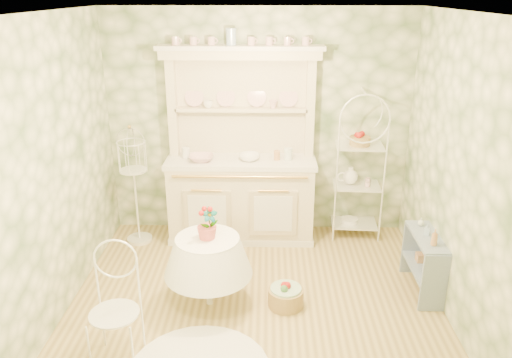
{
  "coord_description": "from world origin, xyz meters",
  "views": [
    {
      "loc": [
        0.1,
        -4.01,
        2.87
      ],
      "look_at": [
        0.0,
        0.5,
        1.15
      ],
      "focal_mm": 35.0,
      "sensor_mm": 36.0,
      "label": 1
    }
  ],
  "objects_px": {
    "side_shelf": "(424,265)",
    "floor_basket": "(286,295)",
    "kitchen_dresser": "(241,148)",
    "cafe_chair": "(115,316)",
    "birdcage_stand": "(135,185)",
    "round_table": "(209,277)",
    "bakers_rack": "(358,169)"
  },
  "relations": [
    {
      "from": "side_shelf",
      "to": "floor_basket",
      "type": "distance_m",
      "value": 1.43
    },
    {
      "from": "kitchen_dresser",
      "to": "cafe_chair",
      "type": "xyz_separation_m",
      "value": [
        -0.9,
        -2.22,
        -0.72
      ]
    },
    {
      "from": "kitchen_dresser",
      "to": "cafe_chair",
      "type": "height_order",
      "value": "kitchen_dresser"
    },
    {
      "from": "birdcage_stand",
      "to": "round_table",
      "type": "bearing_deg",
      "value": -52.11
    },
    {
      "from": "side_shelf",
      "to": "birdcage_stand",
      "type": "xyz_separation_m",
      "value": [
        -3.12,
        1.0,
        0.44
      ]
    },
    {
      "from": "kitchen_dresser",
      "to": "round_table",
      "type": "bearing_deg",
      "value": -99.68
    },
    {
      "from": "round_table",
      "to": "floor_basket",
      "type": "height_order",
      "value": "round_table"
    },
    {
      "from": "kitchen_dresser",
      "to": "round_table",
      "type": "distance_m",
      "value": 1.67
    },
    {
      "from": "kitchen_dresser",
      "to": "floor_basket",
      "type": "distance_m",
      "value": 1.84
    },
    {
      "from": "floor_basket",
      "to": "round_table",
      "type": "bearing_deg",
      "value": 178.68
    },
    {
      "from": "bakers_rack",
      "to": "cafe_chair",
      "type": "xyz_separation_m",
      "value": [
        -2.29,
        -2.32,
        -0.43
      ]
    },
    {
      "from": "side_shelf",
      "to": "round_table",
      "type": "xyz_separation_m",
      "value": [
        -2.12,
        -0.28,
        0.01
      ]
    },
    {
      "from": "round_table",
      "to": "kitchen_dresser",
      "type": "bearing_deg",
      "value": 80.32
    },
    {
      "from": "kitchen_dresser",
      "to": "bakers_rack",
      "type": "relative_size",
      "value": 1.34
    },
    {
      "from": "floor_basket",
      "to": "birdcage_stand",
      "type": "bearing_deg",
      "value": 143.22
    },
    {
      "from": "bakers_rack",
      "to": "birdcage_stand",
      "type": "bearing_deg",
      "value": -171.51
    },
    {
      "from": "birdcage_stand",
      "to": "floor_basket",
      "type": "relative_size",
      "value": 3.97
    },
    {
      "from": "birdcage_stand",
      "to": "side_shelf",
      "type": "bearing_deg",
      "value": -17.76
    },
    {
      "from": "bakers_rack",
      "to": "side_shelf",
      "type": "bearing_deg",
      "value": -65.24
    },
    {
      "from": "side_shelf",
      "to": "floor_basket",
      "type": "relative_size",
      "value": 1.84
    },
    {
      "from": "kitchen_dresser",
      "to": "side_shelf",
      "type": "distance_m",
      "value": 2.36
    },
    {
      "from": "birdcage_stand",
      "to": "cafe_chair",
      "type": "bearing_deg",
      "value": -80.87
    },
    {
      "from": "round_table",
      "to": "cafe_chair",
      "type": "relative_size",
      "value": 0.7
    },
    {
      "from": "bakers_rack",
      "to": "cafe_chair",
      "type": "bearing_deg",
      "value": -131.43
    },
    {
      "from": "round_table",
      "to": "birdcage_stand",
      "type": "distance_m",
      "value": 1.68
    },
    {
      "from": "kitchen_dresser",
      "to": "bakers_rack",
      "type": "xyz_separation_m",
      "value": [
        1.39,
        0.1,
        -0.29
      ]
    },
    {
      "from": "cafe_chair",
      "to": "birdcage_stand",
      "type": "xyz_separation_m",
      "value": [
        -0.33,
        2.08,
        0.3
      ]
    },
    {
      "from": "bakers_rack",
      "to": "cafe_chair",
      "type": "relative_size",
      "value": 2.02
    },
    {
      "from": "side_shelf",
      "to": "cafe_chair",
      "type": "height_order",
      "value": "cafe_chair"
    },
    {
      "from": "cafe_chair",
      "to": "birdcage_stand",
      "type": "distance_m",
      "value": 2.13
    },
    {
      "from": "bakers_rack",
      "to": "cafe_chair",
      "type": "height_order",
      "value": "bakers_rack"
    },
    {
      "from": "kitchen_dresser",
      "to": "birdcage_stand",
      "type": "xyz_separation_m",
      "value": [
        -1.24,
        -0.14,
        -0.42
      ]
    }
  ]
}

